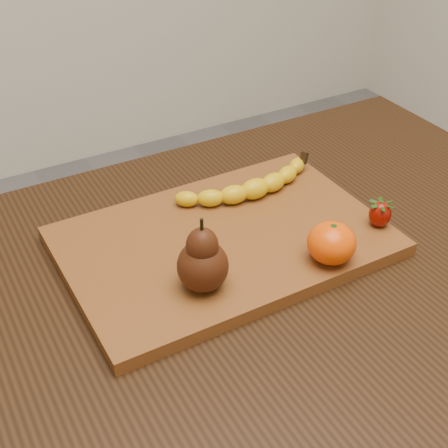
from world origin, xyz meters
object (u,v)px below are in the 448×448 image
pear (202,254)px  cutting_board (224,241)px  table (269,306)px  mandarin (332,243)px

pear → cutting_board: bearing=47.1°
table → pear: (-0.13, -0.03, 0.17)m
cutting_board → pear: bearing=-133.3°
mandarin → table: bearing=124.9°
table → mandarin: mandarin is taller
cutting_board → mandarin: (0.10, -0.12, 0.04)m
table → pear: bearing=-165.7°
table → cutting_board: cutting_board is taller
cutting_board → mandarin: mandarin is taller
mandarin → cutting_board: bearing=129.9°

